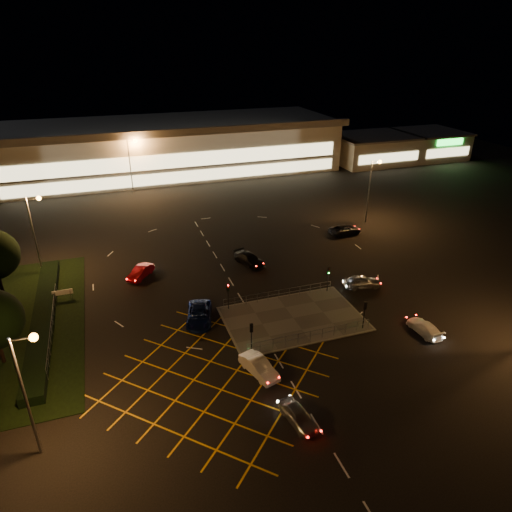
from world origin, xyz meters
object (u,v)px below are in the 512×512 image
object	(u,v)px
signal_sw	(251,332)
car_near_silver	(298,416)
signal_se	(365,309)
car_right_silver	(362,282)
car_far_dkgrey	(249,259)
car_queue_white	(259,367)
signal_ne	(328,274)
car_left_blue	(199,315)
signal_nw	(228,291)
car_east_grey	(345,230)
car_circ_red	(141,272)
car_approach_white	(425,328)

from	to	relation	value
signal_sw	car_near_silver	world-z (taller)	signal_sw
signal_se	car_right_silver	bearing A→B (deg)	-119.94
signal_se	car_far_dkgrey	bearing A→B (deg)	-70.31
signal_sw	car_queue_white	distance (m)	3.44
signal_sw	signal_ne	bearing A→B (deg)	-146.35
car_left_blue	car_near_silver	bearing A→B (deg)	-61.07
signal_nw	car_right_silver	bearing A→B (deg)	-1.27
signal_ne	car_east_grey	size ratio (longest dim) A/B	0.63
signal_ne	car_near_silver	xyz separation A→B (m)	(-11.29, -17.39, -1.70)
car_near_silver	car_east_grey	distance (m)	38.83
signal_ne	car_circ_red	distance (m)	23.01
car_left_blue	car_circ_red	size ratio (longest dim) A/B	1.29
car_right_silver	car_east_grey	size ratio (longest dim) A/B	0.89
car_circ_red	car_far_dkgrey	bearing A→B (deg)	35.11
signal_se	car_near_silver	world-z (taller)	signal_se
signal_nw	car_far_dkgrey	size ratio (longest dim) A/B	0.64
signal_se	car_circ_red	distance (m)	27.65
car_approach_white	car_right_silver	bearing A→B (deg)	-85.64
signal_se	signal_nw	xyz separation A→B (m)	(-12.00, 7.99, 0.00)
car_near_silver	signal_nw	bearing A→B (deg)	81.97
car_circ_red	signal_ne	bearing A→B (deg)	10.95
signal_nw	car_far_dkgrey	xyz separation A→B (m)	(5.63, 9.82, -1.65)
car_east_grey	car_approach_white	world-z (taller)	car_east_grey
signal_nw	car_approach_white	size ratio (longest dim) A/B	0.75
car_east_grey	car_approach_white	xyz separation A→B (m)	(-4.93, -25.34, -0.08)
car_left_blue	signal_nw	bearing A→B (deg)	32.21
signal_sw	car_approach_white	size ratio (longest dim) A/B	0.75
car_right_silver	car_east_grey	world-z (taller)	car_right_silver
signal_nw	signal_ne	xyz separation A→B (m)	(12.00, 0.00, 0.00)
signal_nw	car_approach_white	world-z (taller)	signal_nw
signal_ne	car_circ_red	size ratio (longest dim) A/B	0.74
car_near_silver	car_right_silver	world-z (taller)	car_right_silver
car_queue_white	car_east_grey	bearing A→B (deg)	31.71
car_right_silver	car_approach_white	xyz separation A→B (m)	(1.15, -10.20, -0.15)
car_near_silver	car_queue_white	world-z (taller)	car_queue_white
signal_se	signal_nw	size ratio (longest dim) A/B	1.00
car_left_blue	car_approach_white	size ratio (longest dim) A/B	1.31
car_right_silver	car_approach_white	size ratio (longest dim) A/B	1.05
signal_se	car_queue_white	distance (m)	12.77
car_approach_white	car_east_grey	bearing A→B (deg)	-103.08
car_near_silver	car_queue_white	size ratio (longest dim) A/B	0.90
car_queue_white	car_near_silver	bearing A→B (deg)	-97.87
signal_ne	car_far_dkgrey	xyz separation A→B (m)	(-6.37, 9.82, -1.65)
car_near_silver	signal_sw	bearing A→B (deg)	83.94
signal_nw	car_near_silver	xyz separation A→B (m)	(0.71, -17.39, -1.70)
car_near_silver	car_queue_white	xyz separation A→B (m)	(-1.01, 6.39, 0.05)
car_left_blue	signal_se	bearing A→B (deg)	-9.47
signal_se	car_approach_white	xyz separation A→B (m)	(5.54, -2.58, -1.76)
signal_sw	signal_nw	xyz separation A→B (m)	(0.00, 7.99, 0.00)
car_near_silver	car_far_dkgrey	size ratio (longest dim) A/B	0.80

